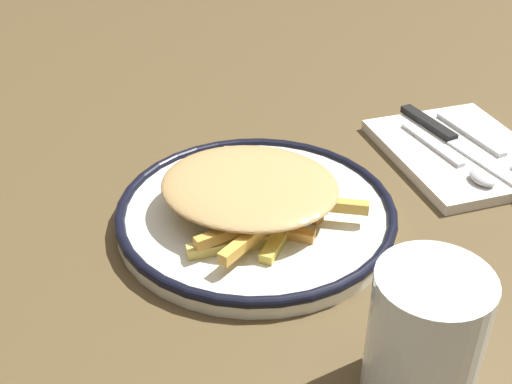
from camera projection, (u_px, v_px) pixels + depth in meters
The scene contains 8 objects.
ground_plane at pixel (256, 222), 0.64m from camera, with size 2.60×2.60×0.00m, color brown.
plate at pixel (256, 213), 0.64m from camera, with size 0.27×0.27×0.02m.
fries_heap at pixel (250, 188), 0.62m from camera, with size 0.22×0.22×0.04m.
napkin at pixel (461, 153), 0.74m from camera, with size 0.16×0.19×0.01m, color silver.
fork at pixel (490, 147), 0.74m from camera, with size 0.03×0.18×0.01m.
knife at pixel (451, 138), 0.75m from camera, with size 0.04×0.21×0.01m.
spoon at pixel (461, 164), 0.70m from camera, with size 0.03×0.15×0.01m.
water_glass at pixel (425, 335), 0.45m from camera, with size 0.08×0.08×0.10m, color silver.
Camera 1 is at (0.17, 0.49, 0.38)m, focal length 46.03 mm.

